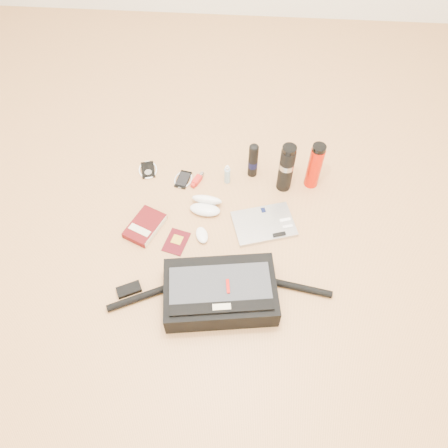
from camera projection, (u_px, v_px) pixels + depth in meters
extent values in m
plane|color=tan|center=(224.00, 248.00, 2.05)|extent=(4.00, 4.00, 0.00)
cube|color=black|center=(220.00, 292.00, 1.86)|extent=(0.51, 0.36, 0.12)
cube|color=#303237|center=(220.00, 288.00, 1.80)|extent=(0.44, 0.27, 0.01)
cube|color=black|center=(222.00, 308.00, 1.75)|extent=(0.42, 0.11, 0.01)
cube|color=beige|center=(222.00, 307.00, 1.74)|extent=(0.08, 0.04, 0.02)
cube|color=#BD0500|center=(228.00, 287.00, 1.79)|extent=(0.02, 0.06, 0.02)
cylinder|color=black|center=(140.00, 297.00, 1.89)|extent=(0.28, 0.16, 0.03)
cylinder|color=black|center=(299.00, 287.00, 1.92)|extent=(0.29, 0.08, 0.03)
cube|color=black|center=(129.00, 290.00, 1.91)|extent=(0.12, 0.09, 0.02)
cube|color=#AFAFB2|center=(264.00, 224.00, 2.12)|extent=(0.33, 0.28, 0.02)
cube|color=#0A1133|center=(263.00, 210.00, 2.15)|extent=(0.03, 0.03, 0.00)
cube|color=white|center=(285.00, 220.00, 2.11)|extent=(0.05, 0.03, 0.01)
cube|color=white|center=(288.00, 226.00, 2.09)|extent=(0.05, 0.03, 0.01)
cube|color=black|center=(279.00, 234.00, 2.06)|extent=(0.06, 0.03, 0.01)
cube|color=#4C0A0C|center=(145.00, 226.00, 2.10)|extent=(0.20, 0.23, 0.03)
cube|color=beige|center=(156.00, 231.00, 2.08)|extent=(0.08, 0.17, 0.03)
cube|color=beige|center=(140.00, 230.00, 2.06)|extent=(0.11, 0.08, 0.00)
cube|color=#45080E|center=(176.00, 242.00, 2.07)|extent=(0.13, 0.16, 0.01)
cube|color=gold|center=(177.00, 240.00, 2.07)|extent=(0.06, 0.06, 0.00)
ellipsoid|color=white|center=(202.00, 235.00, 2.07)|extent=(0.08, 0.11, 0.03)
ellipsoid|color=white|center=(205.00, 210.00, 2.15)|extent=(0.16, 0.09, 0.04)
ellipsoid|color=white|center=(207.00, 200.00, 2.16)|extent=(0.16, 0.10, 0.09)
ellipsoid|color=black|center=(199.00, 208.00, 2.15)|extent=(0.04, 0.03, 0.01)
ellipsoid|color=black|center=(211.00, 210.00, 2.14)|extent=(0.04, 0.03, 0.01)
cylinder|color=black|center=(205.00, 209.00, 2.14)|extent=(0.02, 0.01, 0.00)
cube|color=black|center=(148.00, 170.00, 2.32)|extent=(0.09, 0.13, 0.01)
cylinder|color=#A3A3A6|center=(148.00, 172.00, 2.30)|extent=(0.05, 0.05, 0.00)
torus|color=white|center=(148.00, 170.00, 2.32)|extent=(0.12, 0.12, 0.01)
cube|color=black|center=(183.00, 180.00, 2.28)|extent=(0.08, 0.13, 0.01)
cube|color=black|center=(183.00, 179.00, 2.28)|extent=(0.07, 0.10, 0.00)
torus|color=silver|center=(183.00, 179.00, 2.28)|extent=(0.11, 0.11, 0.01)
cube|color=#B41C18|center=(197.00, 180.00, 2.27)|extent=(0.05, 0.07, 0.03)
cube|color=#AF1F17|center=(193.00, 185.00, 2.25)|extent=(0.03, 0.03, 0.02)
cylinder|color=#9D9DA0|center=(201.00, 175.00, 2.29)|extent=(0.03, 0.04, 0.02)
cylinder|color=#8FB7C6|center=(227.00, 176.00, 2.24)|extent=(0.04, 0.04, 0.09)
cylinder|color=silver|center=(227.00, 168.00, 2.20)|extent=(0.03, 0.03, 0.02)
cylinder|color=silver|center=(227.00, 167.00, 2.19)|extent=(0.02, 0.02, 0.01)
cylinder|color=black|center=(253.00, 161.00, 2.23)|extent=(0.05, 0.05, 0.20)
cylinder|color=black|center=(253.00, 164.00, 2.25)|extent=(0.06, 0.06, 0.04)
ellipsoid|color=black|center=(254.00, 147.00, 2.15)|extent=(0.05, 0.05, 0.02)
cylinder|color=black|center=(286.00, 170.00, 2.16)|extent=(0.09, 0.09, 0.26)
cylinder|color=#A0A0A2|center=(287.00, 165.00, 2.13)|extent=(0.09, 0.09, 0.03)
cylinder|color=black|center=(289.00, 149.00, 2.04)|extent=(0.08, 0.08, 0.03)
cylinder|color=red|center=(314.00, 167.00, 2.17)|extent=(0.08, 0.08, 0.25)
cylinder|color=black|center=(319.00, 148.00, 2.06)|extent=(0.08, 0.08, 0.03)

